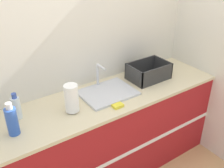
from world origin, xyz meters
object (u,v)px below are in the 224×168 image
at_px(sink, 107,92).
at_px(paper_towel_roll, 72,98).
at_px(bottle_clear, 16,107).
at_px(bottle_blue, 12,121).
at_px(dish_rack, 148,73).

bearing_deg(sink, paper_towel_roll, -168.33).
bearing_deg(sink, bottle_clear, 173.88).
bearing_deg(bottle_blue, sink, 6.38).
bearing_deg(bottle_blue, bottle_clear, 65.76).
distance_m(bottle_blue, bottle_clear, 0.20).
bearing_deg(dish_rack, bottle_clear, 176.91).
xyz_separation_m(paper_towel_roll, dish_rack, (0.89, 0.09, -0.06)).
relative_size(paper_towel_roll, bottle_clear, 1.10).
bearing_deg(sink, dish_rack, 1.63).
bearing_deg(paper_towel_roll, bottle_blue, -178.08).
distance_m(paper_towel_roll, dish_rack, 0.89).
xyz_separation_m(paper_towel_roll, bottle_blue, (-0.47, -0.02, -0.01)).
bearing_deg(bottle_clear, sink, -6.12).
relative_size(sink, bottle_clear, 2.19).
relative_size(bottle_blue, bottle_clear, 1.18).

